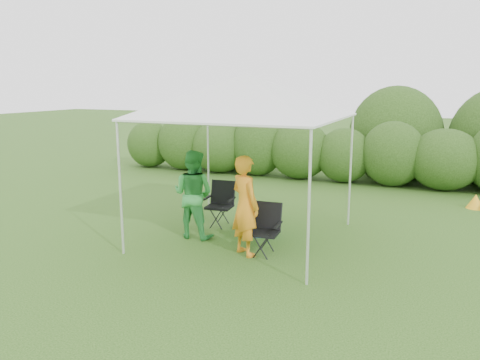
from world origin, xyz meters
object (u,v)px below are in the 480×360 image
at_px(canopy, 247,96).
at_px(woman, 193,194).
at_px(chair_left, 221,200).
at_px(cooler, 263,225).
at_px(chair_right, 265,225).
at_px(man, 245,206).

xyz_separation_m(canopy, woman, (-0.88, -0.31, -1.69)).
bearing_deg(chair_left, canopy, -40.87).
bearing_deg(woman, cooler, -153.26).
distance_m(canopy, woman, 1.93).
bearing_deg(woman, chair_right, 169.98).
bearing_deg(chair_right, man, -152.16).
relative_size(canopy, woman, 2.01).
xyz_separation_m(canopy, chair_right, (0.57, -0.59, -2.00)).
height_order(canopy, woman, canopy).
height_order(canopy, man, canopy).
height_order(woman, cooler, woman).
height_order(chair_right, man, man).
bearing_deg(chair_right, canopy, 130.27).
relative_size(chair_left, cooler, 1.63).
bearing_deg(canopy, chair_right, -45.90).
relative_size(canopy, cooler, 5.98).
height_order(man, woman, man).
height_order(canopy, chair_left, canopy).
distance_m(canopy, cooler, 2.29).
bearing_deg(man, canopy, -36.72).
height_order(chair_left, woman, woman).
bearing_deg(man, woman, 11.14).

